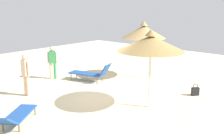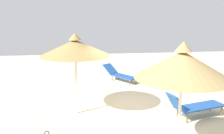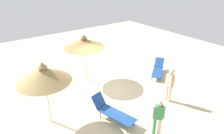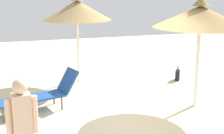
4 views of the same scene
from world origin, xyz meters
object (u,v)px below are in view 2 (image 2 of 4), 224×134
object	(u,v)px
person_standing_far_right	(175,68)
lounge_chair_front	(194,105)
parasol_umbrella_near_left	(75,48)
lounge_chair_far_left	(119,74)
parasol_umbrella_back	(183,65)

from	to	relation	value
person_standing_far_right	lounge_chair_front	bearing A→B (deg)	-99.65
parasol_umbrella_near_left	person_standing_far_right	size ratio (longest dim) A/B	1.63
lounge_chair_far_left	lounge_chair_front	size ratio (longest dim) A/B	0.93
lounge_chair_far_left	person_standing_far_right	distance (m)	2.87
lounge_chair_far_left	parasol_umbrella_back	bearing A→B (deg)	-87.65
lounge_chair_front	lounge_chair_far_left	bearing A→B (deg)	109.52
lounge_chair_far_left	lounge_chair_front	xyz separation A→B (m)	(1.69, -4.77, 0.07)
lounge_chair_far_left	lounge_chair_front	bearing A→B (deg)	-70.48
parasol_umbrella_back	lounge_chair_front	xyz separation A→B (m)	(1.41, 2.16, -1.84)
lounge_chair_front	parasol_umbrella_back	bearing A→B (deg)	-123.00
parasol_umbrella_back	lounge_chair_front	bearing A→B (deg)	57.00
parasol_umbrella_near_left	lounge_chair_far_left	world-z (taller)	parasol_umbrella_near_left
lounge_chair_far_left	person_standing_far_right	size ratio (longest dim) A/B	1.17
parasol_umbrella_back	lounge_chair_front	distance (m)	3.17
lounge_chair_far_left	person_standing_far_right	bearing A→B (deg)	-38.09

